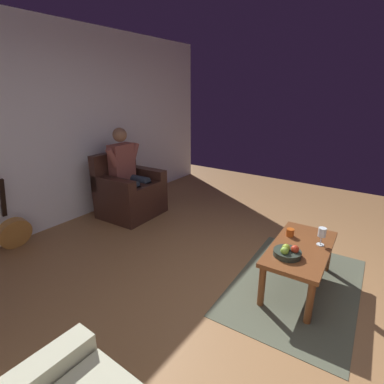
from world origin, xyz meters
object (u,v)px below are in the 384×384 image
at_px(person_seated, 128,170).
at_px(coffee_table, 300,253).
at_px(armchair, 129,193).
at_px(fruit_bowl, 288,252).
at_px(candle_jar, 290,233).
at_px(wine_glass_near, 322,233).
at_px(guitar, 13,230).

xyz_separation_m(person_seated, coffee_table, (0.34, 2.64, -0.34)).
height_order(armchair, coffee_table, armchair).
bearing_deg(fruit_bowl, candle_jar, -165.80).
bearing_deg(coffee_table, wine_glass_near, 133.45).
height_order(coffee_table, candle_jar, candle_jar).
xyz_separation_m(guitar, candle_jar, (-1.34, 2.87, 0.25)).
xyz_separation_m(armchair, coffee_table, (0.34, 2.64, 0.03)).
bearing_deg(guitar, wine_glass_near, 112.67).
xyz_separation_m(armchair, fruit_bowl, (0.58, 2.58, 0.13)).
bearing_deg(armchair, coffee_table, 80.28).
relative_size(fruit_bowl, candle_jar, 3.12).
xyz_separation_m(coffee_table, wine_glass_near, (-0.13, 0.14, 0.19)).
height_order(person_seated, wine_glass_near, person_seated).
distance_m(person_seated, wine_glass_near, 2.79).
distance_m(armchair, coffee_table, 2.66).
bearing_deg(guitar, candle_jar, 114.94).
bearing_deg(candle_jar, person_seated, -94.42).
bearing_deg(fruit_bowl, coffee_table, 167.60).
bearing_deg(guitar, fruit_bowl, 107.69).
bearing_deg(guitar, person_seated, 165.85).
bearing_deg(person_seated, candle_jar, 83.22).
height_order(armchair, guitar, guitar).
distance_m(coffee_table, guitar, 3.25).
bearing_deg(guitar, coffee_table, 111.45).
distance_m(fruit_bowl, candle_jar, 0.40).
relative_size(coffee_table, wine_glass_near, 5.80).
distance_m(armchair, candle_jar, 2.50).
bearing_deg(candle_jar, fruit_bowl, 14.20).
height_order(armchair, fruit_bowl, armchair).
distance_m(guitar, wine_glass_near, 3.44).
height_order(person_seated, candle_jar, person_seated).
distance_m(coffee_table, fruit_bowl, 0.27).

